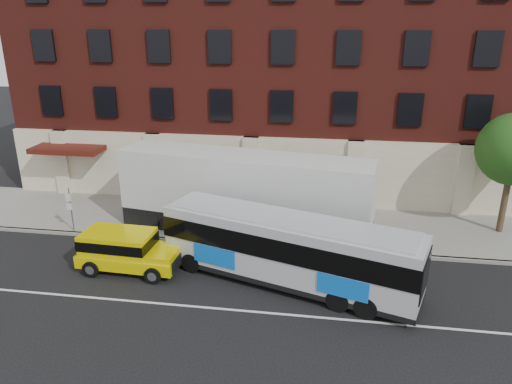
# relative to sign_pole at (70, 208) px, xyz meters

# --- Properties ---
(ground) EXTENTS (120.00, 120.00, 0.00)m
(ground) POSITION_rel_sign_pole_xyz_m (8.50, -6.15, -1.45)
(ground) COLOR black
(ground) RESTS_ON ground
(sidewalk) EXTENTS (60.00, 6.00, 0.15)m
(sidewalk) POSITION_rel_sign_pole_xyz_m (8.50, 2.85, -1.38)
(sidewalk) COLOR gray
(sidewalk) RESTS_ON ground
(kerb) EXTENTS (60.00, 0.25, 0.15)m
(kerb) POSITION_rel_sign_pole_xyz_m (8.50, -0.15, -1.38)
(kerb) COLOR gray
(kerb) RESTS_ON ground
(lane_line) EXTENTS (60.00, 0.12, 0.01)m
(lane_line) POSITION_rel_sign_pole_xyz_m (8.50, -5.65, -1.45)
(lane_line) COLOR silver
(lane_line) RESTS_ON ground
(building) EXTENTS (30.00, 12.10, 15.00)m
(building) POSITION_rel_sign_pole_xyz_m (8.49, 10.77, 6.13)
(building) COLOR #5B1B15
(building) RESTS_ON sidewalk
(sign_pole) EXTENTS (0.30, 0.20, 2.50)m
(sign_pole) POSITION_rel_sign_pole_xyz_m (0.00, 0.00, 0.00)
(sign_pole) COLOR slate
(sign_pole) RESTS_ON ground
(city_bus) EXTENTS (11.10, 5.62, 2.99)m
(city_bus) POSITION_rel_sign_pole_xyz_m (11.51, -3.32, 0.20)
(city_bus) COLOR #AFB4B9
(city_bus) RESTS_ON ground
(yellow_suv) EXTENTS (4.75, 2.23, 1.79)m
(yellow_suv) POSITION_rel_sign_pole_xyz_m (4.28, -3.21, -0.42)
(yellow_suv) COLOR #E1CF00
(yellow_suv) RESTS_ON ground
(shipping_container) EXTENTS (13.12, 4.81, 4.29)m
(shipping_container) POSITION_rel_sign_pole_xyz_m (8.83, 1.33, 0.67)
(shipping_container) COLOR black
(shipping_container) RESTS_ON ground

